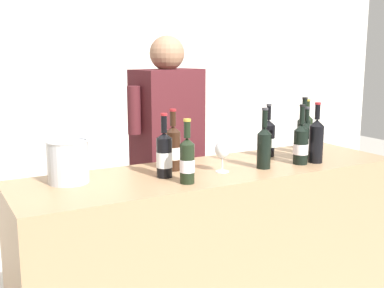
{
  "coord_description": "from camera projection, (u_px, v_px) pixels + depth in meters",
  "views": [
    {
      "loc": [
        -1.32,
        -2.12,
        1.6
      ],
      "look_at": [
        -0.14,
        0.0,
        1.13
      ],
      "focal_mm": 44.91,
      "sensor_mm": 36.0,
      "label": 1
    }
  ],
  "objects": [
    {
      "name": "wine_bottle_4",
      "position": [
        173.0,
        148.0,
        2.53
      ],
      "size": [
        0.08,
        0.08,
        0.33
      ],
      "color": "black",
      "rests_on": "counter"
    },
    {
      "name": "wine_bottle_8",
      "position": [
        264.0,
        146.0,
        2.57
      ],
      "size": [
        0.07,
        0.07,
        0.33
      ],
      "color": "black",
      "rests_on": "counter"
    },
    {
      "name": "ice_bucket",
      "position": [
        68.0,
        161.0,
        2.29
      ],
      "size": [
        0.2,
        0.2,
        0.21
      ],
      "color": "silver",
      "rests_on": "counter"
    },
    {
      "name": "wine_bottle_2",
      "position": [
        164.0,
        155.0,
        2.39
      ],
      "size": [
        0.08,
        0.08,
        0.32
      ],
      "color": "black",
      "rests_on": "counter"
    },
    {
      "name": "wine_bottle_1",
      "position": [
        301.0,
        144.0,
        2.67
      ],
      "size": [
        0.08,
        0.08,
        0.33
      ],
      "color": "black",
      "rests_on": "counter"
    },
    {
      "name": "counter",
      "position": [
        214.0,
        255.0,
        2.66
      ],
      "size": [
        2.13,
        0.61,
        0.98
      ],
      "primitive_type": "cube",
      "color": "#9E7A56",
      "rests_on": "ground_plane"
    },
    {
      "name": "wall_back",
      "position": [
        76.0,
        72.0,
        4.72
      ],
      "size": [
        8.0,
        0.1,
        2.8
      ],
      "primitive_type": "cube",
      "color": "beige",
      "rests_on": "ground_plane"
    },
    {
      "name": "wine_bottle_9",
      "position": [
        187.0,
        160.0,
        2.28
      ],
      "size": [
        0.07,
        0.07,
        0.31
      ],
      "color": "black",
      "rests_on": "counter"
    },
    {
      "name": "person_server",
      "position": [
        168.0,
        171.0,
        3.15
      ],
      "size": [
        0.59,
        0.34,
        1.7
      ],
      "color": "black",
      "rests_on": "ground_plane"
    },
    {
      "name": "wine_bottle_3",
      "position": [
        307.0,
        131.0,
        3.08
      ],
      "size": [
        0.07,
        0.07,
        0.32
      ],
      "color": "black",
      "rests_on": "counter"
    },
    {
      "name": "wine_bottle_0",
      "position": [
        303.0,
        133.0,
        2.96
      ],
      "size": [
        0.08,
        0.08,
        0.35
      ],
      "color": "black",
      "rests_on": "counter"
    },
    {
      "name": "wine_bottle_6",
      "position": [
        268.0,
        138.0,
        2.87
      ],
      "size": [
        0.08,
        0.08,
        0.32
      ],
      "color": "black",
      "rests_on": "counter"
    },
    {
      "name": "wine_bottle_7",
      "position": [
        316.0,
        140.0,
        2.71
      ],
      "size": [
        0.08,
        0.08,
        0.34
      ],
      "color": "black",
      "rests_on": "counter"
    },
    {
      "name": "wine_glass",
      "position": [
        223.0,
        151.0,
        2.49
      ],
      "size": [
        0.08,
        0.08,
        0.17
      ],
      "color": "silver",
      "rests_on": "counter"
    },
    {
      "name": "wine_bottle_5",
      "position": [
        306.0,
        140.0,
        2.83
      ],
      "size": [
        0.07,
        0.07,
        0.3
      ],
      "color": "black",
      "rests_on": "counter"
    }
  ]
}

